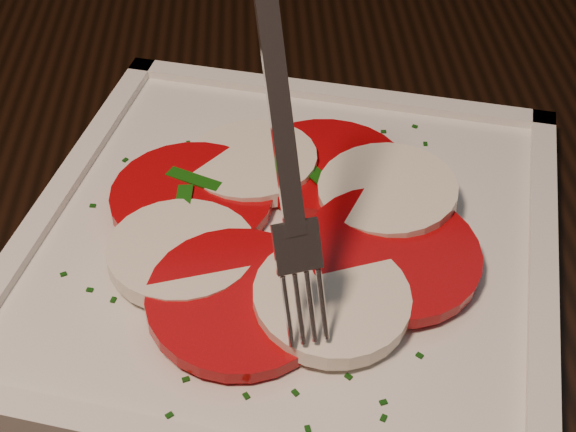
% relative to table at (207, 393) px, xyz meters
% --- Properties ---
extents(table, '(1.29, 0.94, 0.75)m').
position_rel_table_xyz_m(table, '(0.00, 0.00, 0.00)').
color(table, black).
rests_on(table, ground).
extents(chair, '(0.45, 0.45, 0.93)m').
position_rel_table_xyz_m(chair, '(-0.16, 0.72, -0.12)').
color(chair, black).
rests_on(chair, ground).
extents(plate, '(0.39, 0.39, 0.01)m').
position_rel_table_xyz_m(plate, '(0.06, 0.02, 0.11)').
color(plate, white).
rests_on(plate, table).
extents(caprese_salad, '(0.23, 0.23, 0.02)m').
position_rel_table_xyz_m(caprese_salad, '(0.06, 0.02, 0.12)').
color(caprese_salad, '#BB040D').
rests_on(caprese_salad, plate).
extents(fork, '(0.05, 0.10, 0.18)m').
position_rel_table_xyz_m(fork, '(0.05, -0.02, 0.22)').
color(fork, white).
rests_on(fork, caprese_salad).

